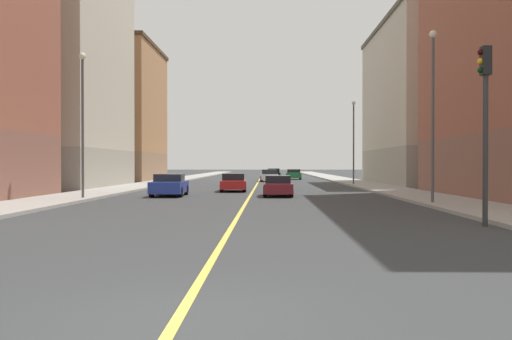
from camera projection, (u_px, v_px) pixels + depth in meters
ground_plane at (176, 321)px, 6.81m from camera, size 400.00×400.00×0.00m
sidewalk_left at (358, 183)px, 55.56m from camera, size 3.66×168.00×0.15m
sidewalk_right at (158, 183)px, 56.03m from camera, size 3.66×168.00×0.15m
lane_center_stripe at (257, 183)px, 55.80m from camera, size 0.16×154.00×0.01m
building_left_mid at (431, 104)px, 53.23m from camera, size 10.12×20.55×15.59m
building_right_midblock at (54, 75)px, 46.06m from camera, size 10.12×15.76×18.88m
building_right_distant at (114, 113)px, 64.07m from camera, size 10.12×14.74×15.76m
traffic_light_left_near at (485, 109)px, 17.15m from camera, size 0.40×0.32×5.63m
street_lamp_left_near at (433, 100)px, 26.00m from camera, size 0.36×0.36×8.13m
street_lamp_right_near at (83, 111)px, 29.70m from camera, size 0.36×0.36×7.83m
street_lamp_left_far at (354, 134)px, 50.24m from camera, size 0.36×0.36×7.60m
car_white at (269, 176)px, 62.42m from camera, size 2.10×4.30×1.37m
car_green at (294, 174)px, 71.25m from camera, size 2.02×4.10×1.32m
car_blue at (169, 185)px, 33.72m from camera, size 2.01×4.25×1.36m
car_maroon at (278, 186)px, 33.56m from camera, size 1.78×4.07×1.26m
car_red at (233, 183)px, 39.62m from camera, size 1.98×4.34×1.29m
car_black at (274, 174)px, 73.33m from camera, size 1.96×4.61×1.41m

